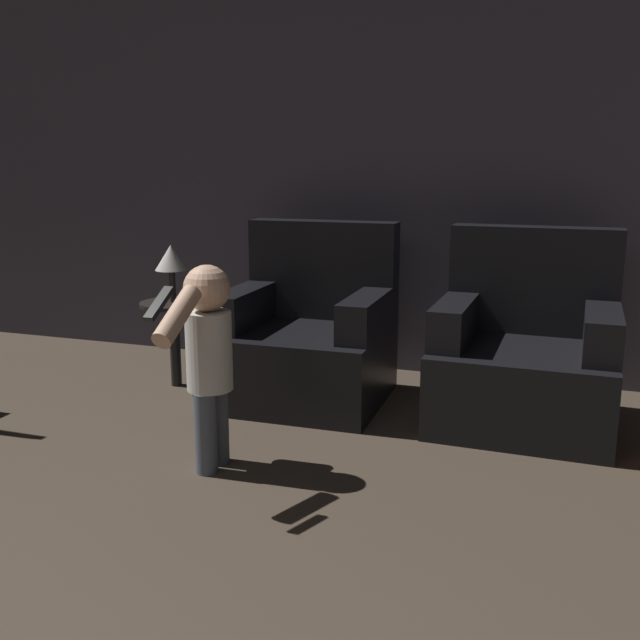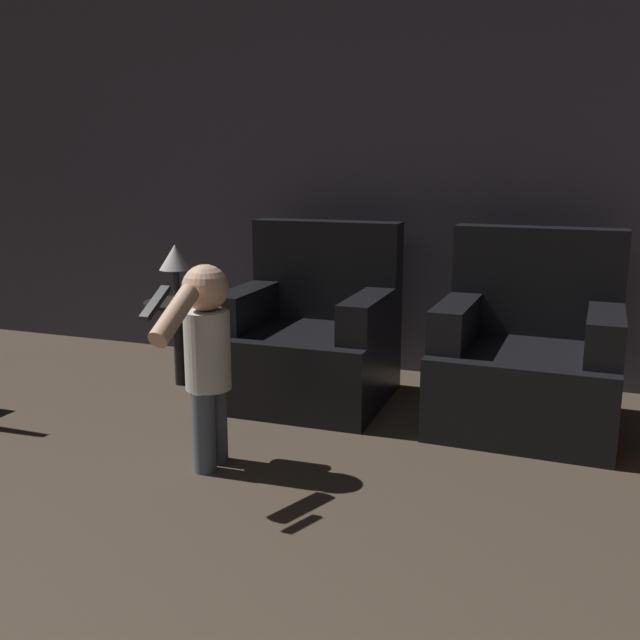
# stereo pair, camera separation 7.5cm
# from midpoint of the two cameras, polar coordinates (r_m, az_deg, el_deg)

# --- Properties ---
(wall_back) EXTENTS (8.40, 0.05, 2.60)m
(wall_back) POSITION_cam_midpoint_polar(r_m,az_deg,el_deg) (4.31, 3.79, 13.17)
(wall_back) COLOR #3D3842
(wall_back) RESTS_ON ground_plane
(armchair_left) EXTENTS (0.84, 0.81, 0.93)m
(armchair_left) POSITION_cam_midpoint_polar(r_m,az_deg,el_deg) (3.82, -1.48, -1.57)
(armchair_left) COLOR black
(armchair_left) RESTS_ON ground_plane
(armchair_right) EXTENTS (0.85, 0.81, 0.93)m
(armchair_right) POSITION_cam_midpoint_polar(r_m,az_deg,el_deg) (3.60, 15.51, -2.92)
(armchair_right) COLOR black
(armchair_right) RESTS_ON ground_plane
(person_toddler) EXTENTS (0.19, 0.59, 0.85)m
(person_toddler) POSITION_cam_midpoint_polar(r_m,az_deg,el_deg) (2.91, -9.68, -2.47)
(person_toddler) COLOR #474C56
(person_toddler) RESTS_ON ground_plane
(side_table) EXTENTS (0.37, 0.37, 0.49)m
(side_table) POSITION_cam_midpoint_polar(r_m,az_deg,el_deg) (4.09, -12.12, 0.02)
(side_table) COLOR black
(side_table) RESTS_ON ground_plane
(lamp) EXTENTS (0.18, 0.18, 0.32)m
(lamp) POSITION_cam_midpoint_polar(r_m,az_deg,el_deg) (4.03, -12.35, 4.80)
(lamp) COLOR #262626
(lamp) RESTS_ON side_table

